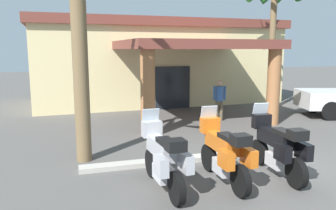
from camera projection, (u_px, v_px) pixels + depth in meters
ground_plane at (272, 165)px, 8.61m from camera, size 80.00×80.00×0.00m
motel_building at (158, 61)px, 18.72m from camera, size 13.74×10.91×4.49m
motorcycle_silver at (163, 158)px, 6.99m from camera, size 0.73×2.21×1.61m
motorcycle_orange at (224, 153)px, 7.36m from camera, size 0.71×2.21×1.61m
motorcycle_black at (278, 147)px, 7.79m from camera, size 0.72×2.21×1.61m
pedestrian at (219, 97)px, 13.76m from camera, size 0.52×0.32×1.69m
palm_tree_near_portico at (274, 2)px, 15.32m from camera, size 2.71×2.71×6.47m
curb_strip at (197, 158)px, 8.97m from camera, size 6.18×0.36×0.12m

